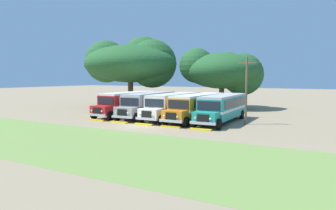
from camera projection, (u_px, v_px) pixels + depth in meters
name	position (u px, v px, depth m)	size (l,w,h in m)	color
ground_plane	(141.00, 126.00, 30.45)	(220.00, 220.00, 0.00)	#937F60
foreground_grass_strip	(72.00, 142.00, 22.87)	(80.00, 10.94, 0.01)	olive
parked_bus_slot_0	(129.00, 102.00, 38.83)	(2.72, 10.85, 2.82)	red
parked_bus_slot_1	(149.00, 103.00, 37.35)	(3.46, 10.96, 2.82)	#9E9993
parked_bus_slot_2	(174.00, 105.00, 35.70)	(2.82, 10.86, 2.82)	silver
parked_bus_slot_3	(197.00, 106.00, 34.08)	(2.77, 10.85, 2.82)	orange
parked_bus_slot_4	(223.00, 107.00, 32.84)	(3.09, 10.89, 2.82)	teal
curb_wheelstop_0	(97.00, 120.00, 33.84)	(2.00, 0.36, 0.15)	yellow
curb_wheelstop_1	(119.00, 122.00, 32.34)	(2.00, 0.36, 0.15)	yellow
curb_wheelstop_2	(144.00, 124.00, 30.84)	(2.00, 0.36, 0.15)	yellow
curb_wheelstop_3	(171.00, 127.00, 29.34)	(2.00, 0.36, 0.15)	yellow
curb_wheelstop_4	(201.00, 129.00, 27.83)	(2.00, 0.36, 0.15)	yellow
broad_shade_tree	(224.00, 71.00, 47.31)	(12.08, 10.23, 9.03)	brown
secondary_tree	(134.00, 63.00, 50.54)	(14.96, 14.45, 11.45)	brown
utility_pole	(246.00, 88.00, 31.00)	(1.80, 0.20, 6.66)	brown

